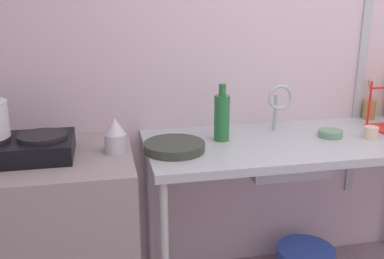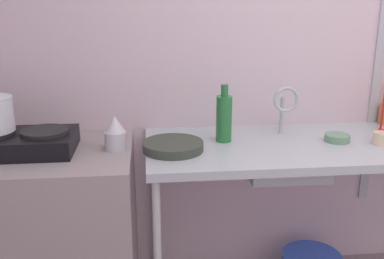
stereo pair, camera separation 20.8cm
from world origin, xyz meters
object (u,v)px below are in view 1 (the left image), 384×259
percolator (115,136)px  cup_by_rack (371,133)px  stove (14,148)px  utensil_jar (369,109)px  small_bowl_on_drainboard (330,133)px  faucet (279,100)px  frying_pan (174,147)px  bottle_by_sink (222,117)px  sink_basin (281,156)px

percolator → cup_by_rack: (1.29, -0.06, -0.05)m
stove → utensil_jar: utensil_jar is taller
percolator → cup_by_rack: bearing=-2.6°
small_bowl_on_drainboard → faucet: bearing=153.5°
cup_by_rack → faucet: bearing=156.4°
faucet → frying_pan: bearing=-163.8°
stove → percolator: percolator is taller
small_bowl_on_drainboard → bottle_by_sink: 0.58m
cup_by_rack → bottle_by_sink: bottle_by_sink is taller
faucet → frying_pan: faucet is taller
stove → small_bowl_on_drainboard: stove is taller
stove → faucet: (1.31, 0.12, 0.13)m
stove → cup_by_rack: (1.74, -0.07, -0.02)m
stove → faucet: bearing=5.3°
utensil_jar → small_bowl_on_drainboard: bearing=-145.7°
stove → bottle_by_sink: 0.98m
cup_by_rack → bottle_by_sink: (-0.76, 0.13, 0.09)m
percolator → small_bowl_on_drainboard: bearing=0.6°
stove → sink_basin: size_ratio=1.32×
sink_basin → frying_pan: size_ratio=1.34×
cup_by_rack → utensil_jar: size_ratio=0.32×
small_bowl_on_drainboard → utensil_jar: 0.49m
percolator → utensil_jar: 1.53m
frying_pan → bottle_by_sink: size_ratio=1.00×
stove → sink_basin: 1.28m
percolator → sink_basin: 0.84m
stove → faucet: faucet is taller
sink_basin → small_bowl_on_drainboard: bearing=4.9°
stove → faucet: 1.32m
faucet → frying_pan: (-0.59, -0.17, -0.16)m
stove → sink_basin: (1.27, -0.02, -0.12)m
cup_by_rack → frying_pan: bearing=179.1°
bottle_by_sink → frying_pan: bearing=-156.1°
sink_basin → faucet: 0.29m
stove → cup_by_rack: stove is taller
sink_basin → bottle_by_sink: bearing=163.2°
sink_basin → faucet: bearing=76.3°
percolator → cup_by_rack: percolator is taller
bottle_by_sink → small_bowl_on_drainboard: bearing=-6.5°
stove → utensil_jar: size_ratio=2.19×
stove → utensil_jar: (1.95, 0.28, 0.01)m
bottle_by_sink → faucet: bearing=9.6°
faucet → bottle_by_sink: bearing=-170.4°
sink_basin → utensil_jar: 0.76m
utensil_jar → cup_by_rack: bearing=-122.0°
stove → cup_by_rack: 1.74m
sink_basin → faucet: faucet is taller
sink_basin → utensil_jar: (0.68, 0.30, 0.14)m
frying_pan → utensil_jar: utensil_jar is taller
bottle_by_sink → utensil_jar: size_ratio=1.24×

